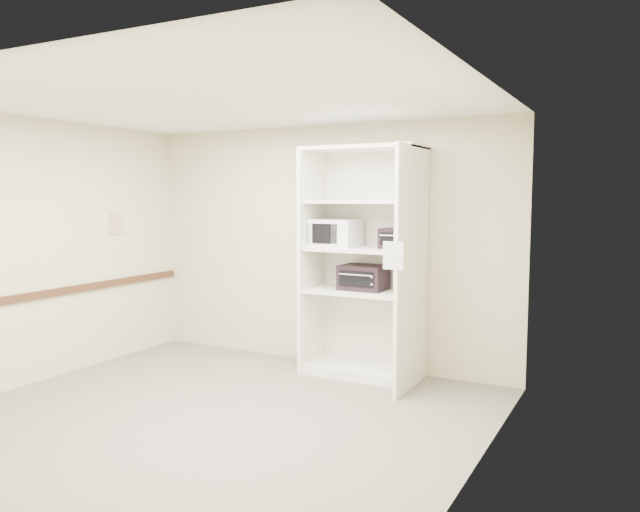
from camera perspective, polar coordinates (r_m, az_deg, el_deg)
The scene contains 13 objects.
floor at distance 5.70m, azimuth -9.27°, elevation -14.14°, with size 4.50×4.00×0.01m, color #635F56.
ceiling at distance 5.42m, azimuth -9.72°, elevation 13.82°, with size 4.50×4.00×0.01m, color white.
wall_back at distance 7.08m, azimuth 0.36°, elevation 0.99°, with size 4.50×0.02×2.70m, color #C2BA95.
wall_front at distance 4.01m, azimuth -27.12°, elevation -3.13°, with size 4.50×0.02×2.70m, color #C2BA95.
wall_left at distance 6.99m, azimuth -24.33°, elevation 0.44°, with size 0.02×4.00×2.70m, color #C2BA95.
wall_right at distance 4.42m, azimuth 14.42°, elevation -1.94°, with size 0.02×4.00×2.70m, color #C2BA95.
shelving_unit at distance 6.55m, azimuth 4.33°, elevation -1.32°, with size 1.24×0.92×2.42m.
microwave at distance 6.67m, azimuth 1.44°, elevation 2.13°, with size 0.48×0.37×0.29m, color white.
toaster_oven_upper at distance 6.43m, azimuth 7.25°, elevation 1.59°, with size 0.36×0.27×0.21m, color black.
toaster_oven_lower at distance 6.60m, azimuth 4.01°, elevation -1.96°, with size 0.47×0.36×0.26m, color black.
paper_sign at distance 5.75m, azimuth 6.70°, elevation 0.03°, with size 0.20×0.01×0.25m, color white.
chair_rail at distance 7.02m, azimuth -24.07°, elevation -3.23°, with size 0.04×3.98×0.08m, color #3E2414.
wall_poster at distance 7.66m, azimuth -18.11°, elevation 2.94°, with size 0.01×0.19×0.27m, color silver.
Camera 1 is at (3.26, -4.26, 1.91)m, focal length 35.00 mm.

